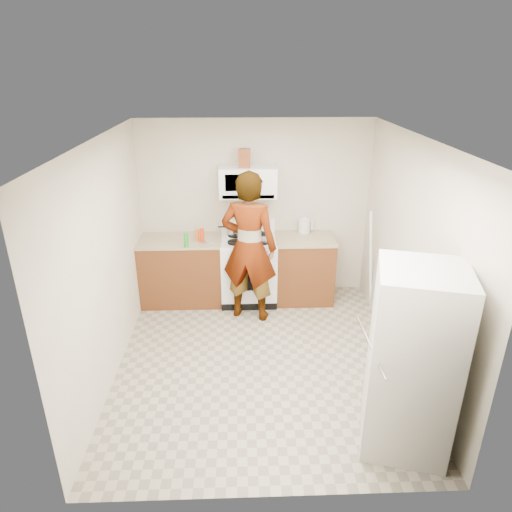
{
  "coord_description": "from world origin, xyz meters",
  "views": [
    {
      "loc": [
        -0.21,
        -4.36,
        3.17
      ],
      "look_at": [
        -0.03,
        0.55,
        1.07
      ],
      "focal_mm": 32.0,
      "sensor_mm": 36.0,
      "label": 1
    }
  ],
  "objects_px": {
    "gas_range": "(249,268)",
    "person": "(249,247)",
    "saucepan": "(234,229)",
    "kettle": "(304,226)",
    "microwave": "(248,182)",
    "fridge": "(412,361)"
  },
  "relations": [
    {
      "from": "gas_range",
      "to": "fridge",
      "type": "xyz_separation_m",
      "value": [
        1.32,
        -2.72,
        0.36
      ]
    },
    {
      "from": "microwave",
      "to": "person",
      "type": "height_order",
      "value": "person"
    },
    {
      "from": "gas_range",
      "to": "saucepan",
      "type": "relative_size",
      "value": 5.59
    },
    {
      "from": "person",
      "to": "saucepan",
      "type": "height_order",
      "value": "person"
    },
    {
      "from": "microwave",
      "to": "person",
      "type": "relative_size",
      "value": 0.38
    },
    {
      "from": "gas_range",
      "to": "saucepan",
      "type": "distance_m",
      "value": 0.59
    },
    {
      "from": "saucepan",
      "to": "kettle",
      "type": "bearing_deg",
      "value": 2.37
    },
    {
      "from": "microwave",
      "to": "fridge",
      "type": "bearing_deg",
      "value": -65.21
    },
    {
      "from": "fridge",
      "to": "person",
      "type": "bearing_deg",
      "value": 135.83
    },
    {
      "from": "microwave",
      "to": "saucepan",
      "type": "xyz_separation_m",
      "value": [
        -0.2,
        0.05,
        -0.69
      ]
    },
    {
      "from": "microwave",
      "to": "saucepan",
      "type": "height_order",
      "value": "microwave"
    },
    {
      "from": "microwave",
      "to": "fridge",
      "type": "xyz_separation_m",
      "value": [
        1.32,
        -2.85,
        -0.85
      ]
    },
    {
      "from": "fridge",
      "to": "kettle",
      "type": "bearing_deg",
      "value": 115.55
    },
    {
      "from": "kettle",
      "to": "gas_range",
      "type": "bearing_deg",
      "value": -156.0
    },
    {
      "from": "microwave",
      "to": "kettle",
      "type": "relative_size",
      "value": 3.8
    },
    {
      "from": "person",
      "to": "kettle",
      "type": "xyz_separation_m",
      "value": [
        0.8,
        0.69,
        0.04
      ]
    },
    {
      "from": "microwave",
      "to": "saucepan",
      "type": "bearing_deg",
      "value": 164.9
    },
    {
      "from": "gas_range",
      "to": "person",
      "type": "distance_m",
      "value": 0.69
    },
    {
      "from": "fridge",
      "to": "saucepan",
      "type": "relative_size",
      "value": 8.42
    },
    {
      "from": "person",
      "to": "gas_range",
      "type": "bearing_deg",
      "value": -73.69
    },
    {
      "from": "saucepan",
      "to": "person",
      "type": "bearing_deg",
      "value": -72.97
    },
    {
      "from": "person",
      "to": "fridge",
      "type": "distance_m",
      "value": 2.61
    }
  ]
}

